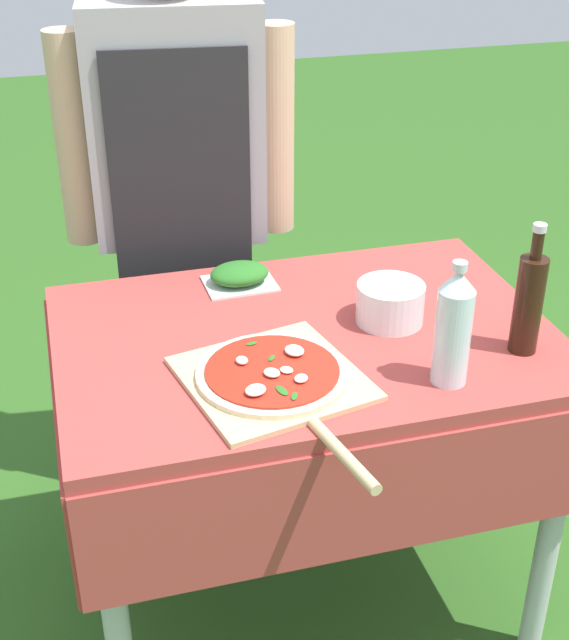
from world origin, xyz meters
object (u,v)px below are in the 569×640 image
at_px(prep_table, 305,379).
at_px(pizza_on_peel, 275,378).
at_px(herb_container, 239,275).
at_px(water_bottle, 453,327).
at_px(person_cook, 180,184).
at_px(oil_bottle, 529,302).
at_px(mixing_tub, 390,303).

distance_m(prep_table, pizza_on_peel, 0.26).
xyz_separation_m(prep_table, herb_container, (-0.09, 0.27, 0.15)).
relative_size(water_bottle, herb_container, 1.53).
relative_size(prep_table, herb_container, 6.39).
bearing_deg(herb_container, pizza_on_peel, -93.90).
bearing_deg(prep_table, person_cook, 107.02).
xyz_separation_m(prep_table, person_cook, (-0.18, 0.59, 0.29)).
bearing_deg(oil_bottle, water_bottle, -161.24).
bearing_deg(prep_table, pizza_on_peel, -123.25).
relative_size(oil_bottle, herb_container, 1.67).
bearing_deg(person_cook, oil_bottle, 134.61).
xyz_separation_m(pizza_on_peel, herb_container, (0.03, 0.46, 0.01)).
distance_m(pizza_on_peel, oil_bottle, 0.57).
bearing_deg(person_cook, herb_container, 112.45).
bearing_deg(person_cook, pizza_on_peel, 100.84).
bearing_deg(herb_container, mixing_tub, -42.93).
bearing_deg(herb_container, oil_bottle, -41.87).
bearing_deg(mixing_tub, water_bottle, -84.64).
bearing_deg(water_bottle, oil_bottle, 18.76).
distance_m(oil_bottle, water_bottle, 0.22).
height_order(oil_bottle, water_bottle, oil_bottle).
xyz_separation_m(person_cook, pizza_on_peel, (0.06, -0.77, -0.15)).
distance_m(person_cook, mixing_tub, 0.71).
height_order(prep_table, mixing_tub, mixing_tub).
bearing_deg(pizza_on_peel, oil_bottle, -13.41).
height_order(pizza_on_peel, mixing_tub, mixing_tub).
bearing_deg(oil_bottle, herb_container, 138.13).
xyz_separation_m(prep_table, water_bottle, (0.23, -0.27, 0.25)).
height_order(prep_table, pizza_on_peel, pizza_on_peel).
xyz_separation_m(oil_bottle, herb_container, (-0.52, 0.47, -0.09)).
bearing_deg(prep_table, oil_bottle, -24.43).
bearing_deg(prep_table, mixing_tub, 0.36).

